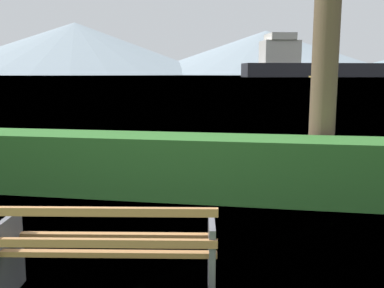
{
  "coord_description": "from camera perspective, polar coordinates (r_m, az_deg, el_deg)",
  "views": [
    {
      "loc": [
        1.25,
        -3.25,
        1.86
      ],
      "look_at": [
        0.0,
        4.12,
        0.63
      ],
      "focal_mm": 40.32,
      "sensor_mm": 36.0,
      "label": 1
    }
  ],
  "objects": [
    {
      "name": "hedge_row",
      "position": [
        6.58,
        -1.55,
        -2.92
      ],
      "size": [
        12.78,
        0.88,
        0.93
      ],
      "primitive_type": "cube",
      "color": "#285B23",
      "rests_on": "ground_plane"
    },
    {
      "name": "distant_hills",
      "position": [
        584.57,
        6.91,
        11.98
      ],
      "size": [
        888.22,
        423.98,
        68.16
      ],
      "color": "gray",
      "rests_on": "ground_plane"
    },
    {
      "name": "cargo_ship_large",
      "position": [
        234.83,
        17.2,
        9.93
      ],
      "size": [
        100.68,
        41.03,
        21.6
      ],
      "color": "#232328",
      "rests_on": "water_surface"
    },
    {
      "name": "park_bench",
      "position": [
        3.71,
        -11.03,
        -13.55
      ],
      "size": [
        1.84,
        0.82,
        0.87
      ],
      "color": "olive",
      "rests_on": "ground_plane"
    },
    {
      "name": "sailboat_mid",
      "position": [
        209.23,
        16.43,
        8.59
      ],
      "size": [
        8.73,
        8.18,
        1.62
      ],
      "color": "gold",
      "rests_on": "water_surface"
    },
    {
      "name": "water_surface",
      "position": [
        312.54,
        9.49,
        8.85
      ],
      "size": [
        620.0,
        620.0,
        0.0
      ],
      "primitive_type": "plane",
      "color": "#7A99A8",
      "rests_on": "ground_plane"
    }
  ]
}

